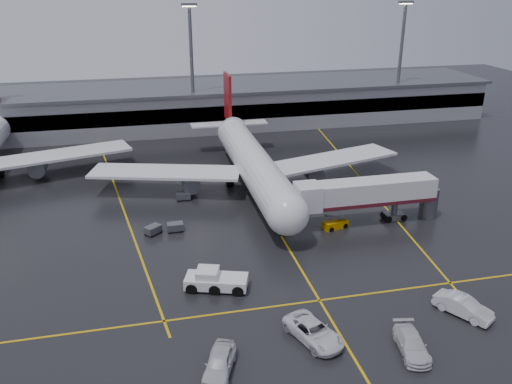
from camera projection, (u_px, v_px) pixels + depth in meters
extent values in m
plane|color=black|center=(267.00, 212.00, 73.16)|extent=(220.00, 220.00, 0.00)
cube|color=gold|center=(267.00, 212.00, 73.16)|extent=(0.25, 90.00, 0.02)
cube|color=gold|center=(320.00, 300.00, 53.32)|extent=(60.00, 0.25, 0.02)
cube|color=gold|center=(119.00, 197.00, 78.06)|extent=(9.99, 69.35, 0.02)
cube|color=gold|center=(360.00, 177.00, 85.89)|extent=(7.57, 69.64, 0.02)
cube|color=gray|center=(214.00, 106.00, 114.94)|extent=(120.00, 18.00, 8.00)
cube|color=black|center=(220.00, 113.00, 106.81)|extent=(120.00, 0.40, 3.00)
cube|color=#595B60|center=(213.00, 86.00, 113.31)|extent=(122.00, 19.00, 0.60)
cylinder|color=#595B60|center=(192.00, 72.00, 105.27)|extent=(0.70, 0.70, 25.00)
cube|color=#595B60|center=(189.00, 4.00, 100.45)|extent=(3.00, 1.20, 0.50)
cube|color=#FFE5B2|center=(189.00, 6.00, 100.56)|extent=(2.60, 0.90, 0.20)
cylinder|color=#595B60|center=(400.00, 64.00, 114.54)|extent=(0.70, 0.70, 25.00)
cube|color=#595B60|center=(406.00, 2.00, 109.72)|extent=(3.00, 1.20, 0.50)
cube|color=#FFE5B2|center=(406.00, 3.00, 109.84)|extent=(2.60, 0.90, 0.20)
cylinder|color=silver|center=(254.00, 165.00, 78.78)|extent=(5.20, 36.00, 5.20)
sphere|color=silver|center=(288.00, 214.00, 62.55)|extent=(5.20, 5.20, 5.20)
cone|color=silver|center=(229.00, 125.00, 97.50)|extent=(4.94, 8.00, 4.94)
cube|color=maroon|center=(228.00, 97.00, 96.54)|extent=(0.50, 5.50, 8.50)
cube|color=silver|center=(229.00, 124.00, 97.42)|extent=(14.00, 3.00, 0.25)
cube|color=silver|center=(165.00, 172.00, 78.21)|extent=(22.80, 11.83, 0.40)
cube|color=silver|center=(332.00, 159.00, 83.57)|extent=(22.80, 11.83, 0.40)
cylinder|color=#595B60|center=(190.00, 181.00, 78.56)|extent=(2.60, 4.50, 2.60)
cylinder|color=#595B60|center=(312.00, 172.00, 82.48)|extent=(2.60, 4.50, 2.60)
cylinder|color=#595B60|center=(280.00, 227.00, 66.47)|extent=(0.56, 0.56, 2.00)
cylinder|color=#595B60|center=(230.00, 180.00, 82.05)|extent=(0.56, 0.56, 2.00)
cylinder|color=#595B60|center=(270.00, 176.00, 83.36)|extent=(0.56, 0.56, 2.00)
cylinder|color=black|center=(280.00, 231.00, 66.68)|extent=(0.40, 1.10, 1.10)
cylinder|color=black|center=(230.00, 182.00, 82.22)|extent=(1.00, 1.40, 1.40)
cylinder|color=black|center=(270.00, 179.00, 83.53)|extent=(1.00, 1.40, 1.40)
cube|color=silver|center=(61.00, 155.00, 85.74)|extent=(22.80, 11.83, 0.40)
cylinder|color=#595B60|center=(38.00, 167.00, 84.65)|extent=(2.60, 4.50, 2.60)
cylinder|color=#595B60|center=(0.00, 171.00, 85.53)|extent=(0.56, 0.56, 2.00)
cylinder|color=black|center=(0.00, 174.00, 85.70)|extent=(1.00, 1.40, 1.40)
cube|color=silver|center=(368.00, 191.00, 68.56)|extent=(18.00, 3.20, 3.00)
cube|color=#4C111B|center=(367.00, 201.00, 69.05)|extent=(18.00, 3.30, 0.50)
cube|color=silver|center=(308.00, 197.00, 66.87)|extent=(3.00, 3.40, 3.30)
cylinder|color=#595B60|center=(394.00, 209.00, 70.48)|extent=(0.80, 0.80, 3.00)
cube|color=#595B60|center=(394.00, 216.00, 70.88)|extent=(2.60, 1.60, 0.90)
cylinder|color=#595B60|center=(429.00, 202.00, 71.32)|extent=(2.40, 2.40, 4.00)
cylinder|color=black|center=(386.00, 217.00, 70.65)|extent=(0.90, 1.80, 0.90)
cylinder|color=black|center=(401.00, 215.00, 71.11)|extent=(0.90, 1.80, 0.90)
cube|color=white|center=(216.00, 281.00, 55.09)|extent=(6.92, 4.45, 1.10)
cube|color=white|center=(207.00, 273.00, 54.82)|extent=(2.79, 2.79, 0.92)
cube|color=black|center=(207.00, 273.00, 54.82)|extent=(2.51, 2.51, 0.83)
cylinder|color=black|center=(194.00, 283.00, 55.41)|extent=(1.99, 3.00, 1.20)
cylinder|color=black|center=(217.00, 284.00, 55.21)|extent=(1.99, 3.00, 1.20)
cylinder|color=black|center=(239.00, 285.00, 55.01)|extent=(1.99, 3.00, 1.20)
cube|color=#C67E00|center=(335.00, 224.00, 68.47)|extent=(3.63, 2.29, 1.03)
cube|color=#595B60|center=(336.00, 217.00, 68.10)|extent=(3.35, 1.72, 1.17)
cylinder|color=black|center=(328.00, 228.00, 68.05)|extent=(1.07, 1.71, 0.65)
cylinder|color=black|center=(342.00, 224.00, 69.07)|extent=(1.07, 1.71, 0.65)
imported|color=white|center=(314.00, 332.00, 47.26)|extent=(4.92, 6.87, 1.74)
imported|color=silver|center=(412.00, 344.00, 45.79)|extent=(3.17, 5.79, 1.59)
imported|color=silver|center=(463.00, 306.00, 50.77)|extent=(4.58, 5.79, 1.84)
imported|color=silver|center=(219.00, 363.00, 43.42)|extent=(3.92, 5.74, 1.82)
cube|color=#595B60|center=(175.00, 226.00, 67.53)|extent=(2.02, 1.34, 0.90)
cylinder|color=black|center=(170.00, 232.00, 67.08)|extent=(0.40, 0.20, 0.40)
cylinder|color=black|center=(182.00, 231.00, 67.43)|extent=(0.40, 0.20, 0.40)
cylinder|color=black|center=(169.00, 229.00, 67.97)|extent=(0.40, 0.20, 0.40)
cylinder|color=black|center=(181.00, 227.00, 68.33)|extent=(0.40, 0.20, 0.40)
cube|color=#595B60|center=(153.00, 229.00, 66.78)|extent=(2.37, 2.27, 0.90)
cylinder|color=black|center=(151.00, 236.00, 66.09)|extent=(0.40, 0.20, 0.40)
cylinder|color=black|center=(161.00, 231.00, 67.26)|extent=(0.40, 0.20, 0.40)
cylinder|color=black|center=(146.00, 234.00, 66.66)|extent=(0.40, 0.20, 0.40)
cylinder|color=black|center=(155.00, 229.00, 67.83)|extent=(0.40, 0.20, 0.40)
cube|color=#595B60|center=(183.00, 196.00, 76.93)|extent=(2.03, 1.34, 0.90)
cylinder|color=black|center=(178.00, 200.00, 76.51)|extent=(0.40, 0.20, 0.40)
cylinder|color=black|center=(189.00, 200.00, 76.81)|extent=(0.40, 0.20, 0.40)
cylinder|color=black|center=(178.00, 198.00, 77.42)|extent=(0.40, 0.20, 0.40)
cylinder|color=black|center=(189.00, 197.00, 77.71)|extent=(0.40, 0.20, 0.40)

